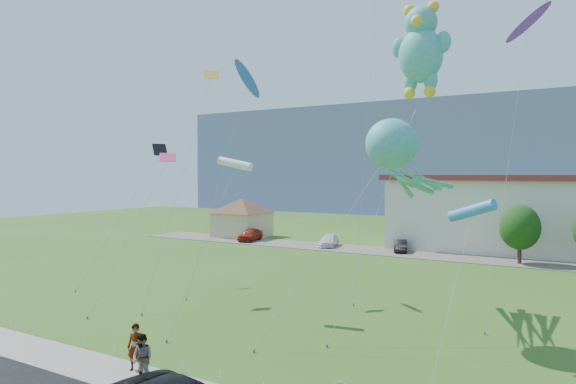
# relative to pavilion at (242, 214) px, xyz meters

# --- Properties ---
(ground) EXTENTS (160.00, 160.00, 0.00)m
(ground) POSITION_rel_pavilion_xyz_m (24.00, -38.00, -3.02)
(ground) COLOR #345919
(ground) RESTS_ON ground
(sidewalk) EXTENTS (80.00, 2.50, 0.10)m
(sidewalk) POSITION_rel_pavilion_xyz_m (24.00, -40.75, -2.97)
(sidewalk) COLOR gray
(sidewalk) RESTS_ON ground
(parking_strip) EXTENTS (70.00, 6.00, 0.06)m
(parking_strip) POSITION_rel_pavilion_xyz_m (24.00, -3.00, -2.99)
(parking_strip) COLOR #59544C
(parking_strip) RESTS_ON ground
(hill_ridge) EXTENTS (160.00, 50.00, 25.00)m
(hill_ridge) POSITION_rel_pavilion_xyz_m (24.00, 82.00, 9.48)
(hill_ridge) COLOR slate
(hill_ridge) RESTS_ON ground
(pavilion) EXTENTS (9.20, 9.20, 5.00)m
(pavilion) POSITION_rel_pavilion_xyz_m (0.00, 0.00, 0.00)
(pavilion) COLOR #C3B485
(pavilion) RESTS_ON ground
(rope_fence) EXTENTS (26.05, 0.05, 0.50)m
(rope_fence) POSITION_rel_pavilion_xyz_m (24.00, -39.30, -2.77)
(rope_fence) COLOR white
(rope_fence) RESTS_ON ground
(tree_near) EXTENTS (3.60, 3.60, 5.47)m
(tree_near) POSITION_rel_pavilion_xyz_m (34.00, -4.00, 0.36)
(tree_near) COLOR #3F2B19
(tree_near) RESTS_ON ground
(pedestrian_left) EXTENTS (0.84, 0.72, 1.95)m
(pedestrian_left) POSITION_rel_pavilion_xyz_m (23.21, -40.14, -1.95)
(pedestrian_left) COLOR gray
(pedestrian_left) RESTS_ON sidewalk
(pedestrian_right) EXTENTS (0.92, 0.72, 1.88)m
(pedestrian_right) POSITION_rel_pavilion_xyz_m (24.33, -40.84, -1.98)
(pedestrian_right) COLOR gray
(pedestrian_right) RESTS_ON sidewalk
(parked_car_red) EXTENTS (2.65, 4.81, 1.55)m
(parked_car_red) POSITION_rel_pavilion_xyz_m (3.50, -3.15, -2.19)
(parked_car_red) COLOR #A12313
(parked_car_red) RESTS_ON parking_strip
(parked_car_white) EXTENTS (2.77, 4.68, 1.27)m
(parked_car_white) POSITION_rel_pavilion_xyz_m (13.93, -2.61, -2.33)
(parked_car_white) COLOR white
(parked_car_white) RESTS_ON parking_strip
(parked_car_black) EXTENTS (2.51, 4.02, 1.25)m
(parked_car_black) POSITION_rel_pavilion_xyz_m (22.23, -2.38, -2.34)
(parked_car_black) COLOR black
(parked_car_black) RESTS_ON parking_strip
(octopus_kite) EXTENTS (5.69, 13.46, 11.17)m
(octopus_kite) POSITION_rel_pavilion_xyz_m (30.43, -27.84, 6.04)
(octopus_kite) COLOR teal
(octopus_kite) RESTS_ON ground
(teddy_bear_kite) EXTENTS (3.97, 8.65, 18.02)m
(teddy_bear_kite) POSITION_rel_pavilion_xyz_m (30.94, -25.83, 12.44)
(teddy_bear_kite) COLOR teal
(teddy_bear_kite) RESTS_ON ground
(small_kite_white) EXTENTS (1.06, 7.91, 9.32)m
(small_kite_white) POSITION_rel_pavilion_xyz_m (20.89, -30.03, 5.79)
(small_kite_white) COLOR white
(small_kite_white) RESTS_ON ground
(small_kite_blue) EXTENTS (1.83, 6.53, 15.96)m
(small_kite_blue) POSITION_rel_pavilion_xyz_m (17.59, -24.08, 11.92)
(small_kite_blue) COLOR blue
(small_kite_blue) RESTS_ON ground
(small_kite_yellow) EXTENTS (1.90, 8.73, 15.86)m
(small_kite_yellow) POSITION_rel_pavilion_xyz_m (15.91, -26.91, 10.29)
(small_kite_yellow) COLOR gold
(small_kite_yellow) RESTS_ON ground
(small_kite_black) EXTENTS (1.85, 7.81, 10.66)m
(small_kite_black) POSITION_rel_pavilion_xyz_m (9.60, -25.69, 6.04)
(small_kite_black) COLOR black
(small_kite_black) RESTS_ON ground
(small_kite_pink) EXTENTS (1.29, 7.61, 9.85)m
(small_kite_pink) POSITION_rel_pavilion_xyz_m (14.54, -29.77, 5.36)
(small_kite_pink) COLOR #D32F6F
(small_kite_pink) RESTS_ON ground
(small_kite_purple) EXTENTS (2.13, 6.67, 17.89)m
(small_kite_purple) POSITION_rel_pavilion_xyz_m (36.04, -21.71, 13.78)
(small_kite_purple) COLOR purple
(small_kite_purple) RESTS_ON ground
(small_kite_cyan) EXTENTS (0.72, 6.83, 7.09)m
(small_kite_cyan) POSITION_rel_pavilion_xyz_m (34.91, -31.54, 3.58)
(small_kite_cyan) COLOR #2D81CD
(small_kite_cyan) RESTS_ON ground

